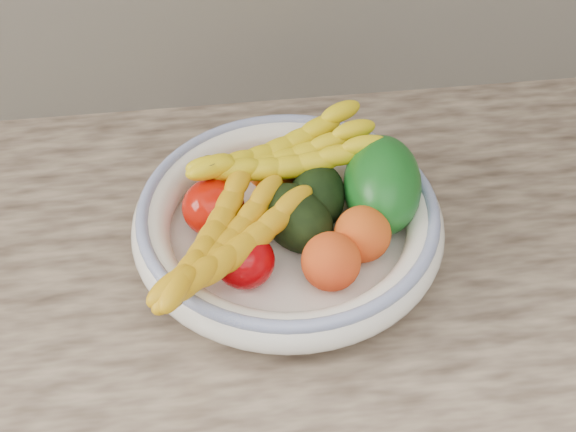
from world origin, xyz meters
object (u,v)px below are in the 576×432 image
Objects in this scene: banana_bunch_back at (284,161)px; banana_bunch_front at (224,249)px; green_mango at (382,185)px; fruit_bowl at (288,222)px.

banana_bunch_front is at bearing -137.40° from banana_bunch_back.
green_mango is at bearing -30.06° from banana_bunch_front.
banana_bunch_front is (-0.21, -0.09, 0.01)m from green_mango.
fruit_bowl is 0.08m from banana_bunch_back.
green_mango is at bearing -36.87° from banana_bunch_back.
banana_bunch_front reaches higher than fruit_bowl.
banana_bunch_back reaches higher than fruit_bowl.
fruit_bowl is at bearing -161.81° from green_mango.
banana_bunch_back is at bearing 87.51° from fruit_bowl.
fruit_bowl is at bearing -15.44° from banana_bunch_front.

